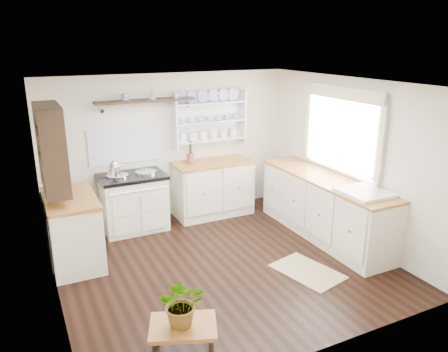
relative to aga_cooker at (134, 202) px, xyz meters
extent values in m
cube|color=black|center=(0.73, -1.57, -0.44)|extent=(4.00, 3.80, 0.01)
cube|color=beige|center=(0.73, 0.33, 0.71)|extent=(4.00, 0.02, 2.30)
cube|color=beige|center=(2.73, -1.57, 0.71)|extent=(0.02, 3.80, 2.30)
cube|color=beige|center=(-1.27, -1.57, 0.71)|extent=(0.02, 3.80, 2.30)
cube|color=white|center=(0.73, -1.57, 1.86)|extent=(4.00, 3.80, 0.01)
cube|color=white|center=(2.69, -1.42, 1.06)|extent=(0.04, 1.40, 1.00)
cube|color=white|center=(2.67, -1.42, 1.06)|extent=(0.02, 1.50, 1.10)
cube|color=#FAE3C8|center=(2.65, -1.42, 1.64)|extent=(0.04, 1.55, 0.18)
cube|color=silver|center=(0.00, 0.00, -0.03)|extent=(0.93, 0.60, 0.82)
cube|color=black|center=(0.00, 0.00, 0.40)|extent=(0.97, 0.64, 0.05)
cylinder|color=silver|center=(-0.21, 0.00, 0.44)|extent=(0.32, 0.32, 0.03)
cylinder|color=silver|center=(0.21, 0.00, 0.44)|extent=(0.32, 0.32, 0.03)
cylinder|color=silver|center=(0.00, -0.34, 0.28)|extent=(0.84, 0.02, 0.02)
cube|color=white|center=(1.33, 0.03, 0.00)|extent=(1.25, 0.60, 0.88)
cube|color=brown|center=(1.33, 0.03, 0.44)|extent=(1.27, 0.63, 0.04)
cube|color=white|center=(2.43, -1.47, 0.00)|extent=(0.60, 2.40, 0.88)
cube|color=brown|center=(2.43, -1.47, 0.44)|extent=(0.62, 2.43, 0.04)
cube|color=white|center=(2.43, -2.22, 0.36)|extent=(0.55, 0.60, 0.28)
cylinder|color=silver|center=(2.63, -2.22, 0.56)|extent=(0.02, 0.02, 0.22)
cube|color=white|center=(-0.97, -0.67, 0.00)|extent=(0.60, 1.10, 0.88)
cube|color=brown|center=(-0.97, -0.67, 0.44)|extent=(0.62, 1.13, 0.04)
cube|color=white|center=(1.38, 0.31, 1.11)|extent=(1.20, 0.03, 0.90)
cube|color=white|center=(1.38, 0.22, 1.11)|extent=(1.20, 0.22, 0.02)
cylinder|color=navy|center=(1.38, 0.23, 1.38)|extent=(0.20, 0.02, 0.20)
cube|color=black|center=(0.33, 0.20, 1.48)|extent=(1.50, 0.24, 0.04)
cone|color=black|center=(-0.32, 0.27, 1.37)|extent=(0.06, 0.20, 0.06)
cone|color=black|center=(0.98, 0.27, 1.37)|extent=(0.06, 0.20, 0.06)
cube|color=black|center=(-1.11, -0.67, 1.11)|extent=(0.28, 0.80, 1.05)
cylinder|color=brown|center=(0.98, 0.11, 0.54)|extent=(0.12, 0.12, 0.14)
cube|color=brown|center=(-0.35, -2.97, -0.14)|extent=(0.72, 0.62, 0.04)
cylinder|color=black|center=(-0.52, -2.72, -0.30)|extent=(0.04, 0.04, 0.29)
cylinder|color=black|center=(-0.06, -2.91, -0.30)|extent=(0.04, 0.04, 0.29)
imported|color=#3F7233|center=(-0.35, -2.97, 0.11)|extent=(0.50, 0.47, 0.46)
cube|color=#8C7651|center=(1.58, -2.25, -0.43)|extent=(0.73, 0.96, 0.02)
camera|label=1|loc=(-1.49, -6.14, 2.34)|focal=35.00mm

